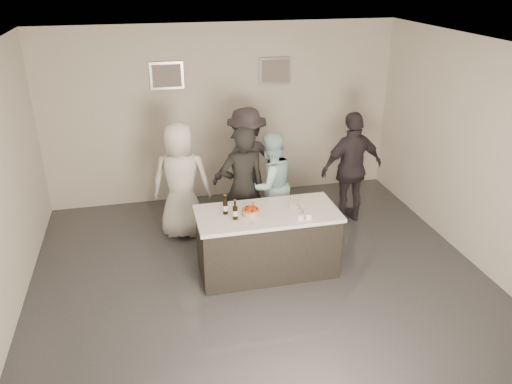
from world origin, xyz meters
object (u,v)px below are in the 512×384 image
bar_counter (267,242)px  person_guest_back (247,161)px  cake (251,212)px  person_guest_left (181,181)px  beer_bottle_a (225,205)px  person_main_blue (270,185)px  person_main_black (243,188)px  beer_bottle_b (235,210)px  person_guest_right (352,168)px

bar_counter → person_guest_back: (0.12, 1.85, 0.45)m
cake → person_guest_left: 1.53m
beer_bottle_a → person_main_blue: (0.83, 0.92, -0.21)m
cake → person_main_blue: bearing=62.9°
person_guest_left → person_main_black: bearing=161.5°
beer_bottle_a → cake: bearing=-18.6°
beer_bottle_b → person_guest_right: (2.11, 1.26, -0.12)m
person_main_black → person_guest_right: (1.84, 0.37, -0.01)m
beer_bottle_a → person_guest_right: person_guest_right is taller
person_guest_left → person_main_blue: bearing=179.1°
person_guest_left → beer_bottle_b: bearing=123.8°
beer_bottle_b → person_main_black: person_main_black is taller
beer_bottle_a → person_guest_back: (0.66, 1.78, -0.13)m
cake → person_main_black: bearing=85.8°
beer_bottle_b → beer_bottle_a: bearing=119.0°
cake → person_main_black: size_ratio=0.12×
person_main_black → person_guest_left: (-0.83, 0.49, -0.02)m
person_main_black → person_guest_left: bearing=-37.8°
beer_bottle_a → person_guest_left: bearing=110.7°
beer_bottle_b → person_guest_back: bearing=73.8°
beer_bottle_b → person_guest_back: (0.57, 1.95, -0.13)m
person_guest_left → beer_bottle_a: bearing=122.7°
beer_bottle_a → person_guest_back: person_guest_back is taller
cake → person_guest_back: (0.35, 1.88, -0.04)m
cake → person_guest_back: person_guest_back is taller
cake → person_main_black: 0.83m
cake → person_main_blue: 1.15m
bar_counter → beer_bottle_b: beer_bottle_b is taller
person_main_black → person_guest_right: person_main_black is taller
person_guest_right → cake: bearing=23.2°
beer_bottle_a → person_guest_left: person_guest_left is taller
cake → beer_bottle_a: (-0.31, 0.10, 0.09)m
beer_bottle_b → person_main_blue: bearing=55.8°
bar_counter → person_main_black: 0.94m
cake → person_guest_back: 1.92m
bar_counter → cake: (-0.23, -0.03, 0.49)m
person_guest_back → bar_counter: bearing=74.4°
person_main_black → bar_counter: bearing=94.5°
person_guest_right → person_guest_left: bearing=-11.6°
beer_bottle_a → person_guest_right: bearing=26.3°
cake → beer_bottle_b: (-0.22, -0.07, 0.09)m
person_main_black → person_guest_back: size_ratio=1.02×
person_guest_back → person_main_black: bearing=62.8°
person_guest_left → person_guest_back: 1.26m
person_guest_right → person_main_black: bearing=2.4°
person_main_blue → person_main_black: bearing=4.7°
person_guest_back → person_guest_left: bearing=14.9°
person_main_blue → person_guest_left: (-1.29, 0.30, 0.07)m
cake → person_main_blue: person_main_blue is taller
cake → beer_bottle_b: size_ratio=0.85×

